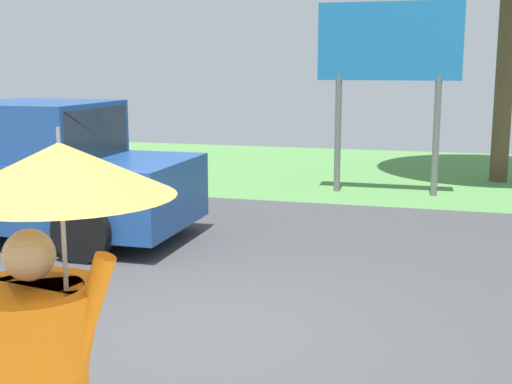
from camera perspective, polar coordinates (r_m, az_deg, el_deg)
ground_plane at (r=9.16m, az=2.12°, el=-4.89°), size 40.00×22.00×0.20m
monk_pedestrian at (r=3.20m, az=-17.18°, el=-13.94°), size 1.04×0.94×2.13m
pickup_truck at (r=10.30m, az=-19.54°, el=1.45°), size 5.20×2.28×1.88m
roadside_billboard at (r=12.96m, az=10.93°, el=11.04°), size 2.60×0.12×3.50m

